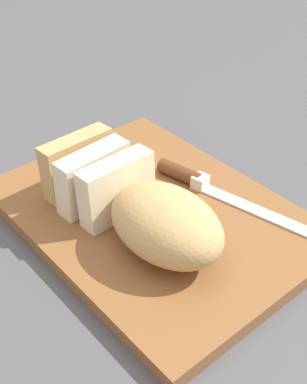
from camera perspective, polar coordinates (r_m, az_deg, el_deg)
The scene contains 6 objects.
ground_plane at distance 0.72m, azimuth -0.00°, elevation -3.32°, with size 3.00×3.00×0.00m, color #4C4C51.
cutting_board at distance 0.71m, azimuth -0.00°, elevation -2.65°, with size 0.43×0.32×0.02m, color brown.
bread_loaf at distance 0.64m, azimuth -1.71°, elevation -1.49°, with size 0.28×0.13×0.08m.
bread_knife at distance 0.74m, azimuth 5.53°, elevation 0.94°, with size 0.28×0.09×0.02m.
crumb_near_knife at distance 0.71m, azimuth -5.48°, elevation -1.39°, with size 0.01×0.01×0.01m, color tan.
crumb_near_loaf at distance 0.71m, azimuth 2.34°, elevation -1.64°, with size 0.00×0.00×0.00m, color tan.
Camera 1 is at (-0.44, 0.34, 0.46)m, focal length 47.80 mm.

